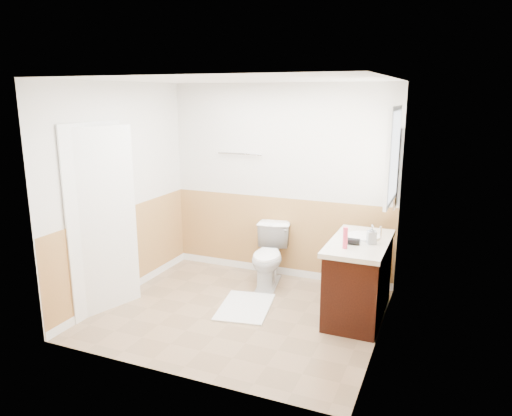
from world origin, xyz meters
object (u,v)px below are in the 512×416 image
at_px(bath_mat, 245,307).
at_px(vanity_cabinet, 358,281).
at_px(toilet, 269,256).
at_px(lotion_bottle, 345,238).
at_px(soap_dispenser, 372,234).

bearing_deg(bath_mat, vanity_cabinet, 14.42).
xyz_separation_m(toilet, vanity_cabinet, (1.20, -0.44, 0.02)).
xyz_separation_m(bath_mat, lotion_bottle, (1.10, -0.01, 0.95)).
height_order(bath_mat, lotion_bottle, lotion_bottle).
bearing_deg(vanity_cabinet, lotion_bottle, -107.63).
distance_m(bath_mat, vanity_cabinet, 1.30).
xyz_separation_m(vanity_cabinet, lotion_bottle, (-0.10, -0.31, 0.56)).
bearing_deg(toilet, vanity_cabinet, -30.12).
xyz_separation_m(toilet, soap_dispenser, (1.32, -0.49, 0.57)).
bearing_deg(lotion_bottle, toilet, 145.61).
bearing_deg(bath_mat, soap_dispenser, 10.91).
distance_m(vanity_cabinet, lotion_bottle, 0.65).
bearing_deg(bath_mat, lotion_bottle, -0.27).
bearing_deg(soap_dispenser, toilet, 159.50).
relative_size(lotion_bottle, soap_dispenser, 1.10).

